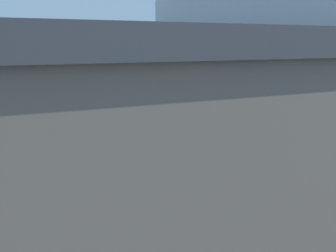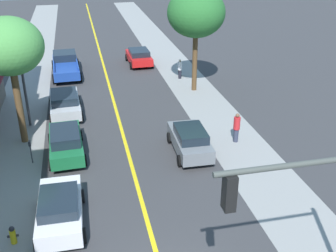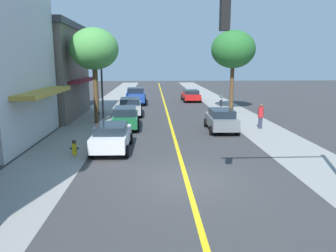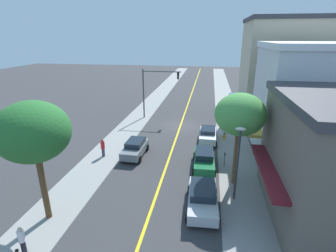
{
  "view_description": "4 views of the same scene",
  "coord_description": "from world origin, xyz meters",
  "px_view_note": "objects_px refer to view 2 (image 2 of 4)",
  "views": [
    {
      "loc": [
        -23.47,
        18.2,
        7.69
      ],
      "look_at": [
        1.12,
        6.17,
        1.82
      ],
      "focal_mm": 41.61,
      "sensor_mm": 36.0,
      "label": 1
    },
    {
      "loc": [
        -2.23,
        -9.79,
        11.27
      ],
      "look_at": [
        1.93,
        8.58,
        2.23
      ],
      "focal_mm": 43.69,
      "sensor_mm": 36.0,
      "label": 2
    },
    {
      "loc": [
        -1.34,
        -12.4,
        4.74
      ],
      "look_at": [
        -0.58,
        3.83,
        1.5
      ],
      "focal_mm": 34.6,
      "sensor_mm": 36.0,
      "label": 3
    },
    {
      "loc": [
        -3.41,
        31.27,
        11.08
      ],
      "look_at": [
        0.7,
        5.89,
        1.96
      ],
      "focal_mm": 27.18,
      "sensor_mm": 36.0,
      "label": 4
    }
  ],
  "objects_px": {
    "fire_hydrant": "(13,235)",
    "parking_meter": "(30,149)",
    "pedestrian_red_shirt": "(237,127)",
    "white_sedan_left_curb": "(60,209)",
    "pedestrian_white_shirt": "(180,68)",
    "street_tree_left_near": "(9,47)",
    "green_sedan_left_curb": "(66,142)",
    "street_tree_right_corner": "(196,13)",
    "red_sedan_right_curb": "(139,56)",
    "street_lamp": "(22,73)",
    "grey_sedan_right_curb": "(190,140)",
    "blue_pickup_truck": "(66,65)",
    "silver_sedan_left_curb": "(65,103)",
    "small_dog": "(180,72)"
  },
  "relations": [
    {
      "from": "white_sedan_left_curb",
      "to": "blue_pickup_truck",
      "type": "relative_size",
      "value": 0.69
    },
    {
      "from": "parking_meter",
      "to": "pedestrian_red_shirt",
      "type": "height_order",
      "value": "pedestrian_red_shirt"
    },
    {
      "from": "small_dog",
      "to": "pedestrian_white_shirt",
      "type": "bearing_deg",
      "value": -16.7
    },
    {
      "from": "red_sedan_right_curb",
      "to": "pedestrian_white_shirt",
      "type": "bearing_deg",
      "value": -151.12
    },
    {
      "from": "white_sedan_left_curb",
      "to": "street_tree_left_near",
      "type": "bearing_deg",
      "value": 15.56
    },
    {
      "from": "pedestrian_white_shirt",
      "to": "grey_sedan_right_curb",
      "type": "bearing_deg",
      "value": 79.41
    },
    {
      "from": "grey_sedan_right_curb",
      "to": "blue_pickup_truck",
      "type": "relative_size",
      "value": 0.69
    },
    {
      "from": "street_tree_left_near",
      "to": "grey_sedan_right_curb",
      "type": "relative_size",
      "value": 1.75
    },
    {
      "from": "street_tree_left_near",
      "to": "street_tree_right_corner",
      "type": "xyz_separation_m",
      "value": [
        12.16,
        6.12,
        0.23
      ]
    },
    {
      "from": "silver_sedan_left_curb",
      "to": "small_dog",
      "type": "relative_size",
      "value": 6.89
    },
    {
      "from": "street_tree_right_corner",
      "to": "street_lamp",
      "type": "relative_size",
      "value": 1.41
    },
    {
      "from": "street_lamp",
      "to": "silver_sedan_left_curb",
      "type": "relative_size",
      "value": 1.18
    },
    {
      "from": "street_tree_left_near",
      "to": "fire_hydrant",
      "type": "xyz_separation_m",
      "value": [
        0.34,
        -9.03,
        -5.25
      ]
    },
    {
      "from": "street_lamp",
      "to": "green_sedan_left_curb",
      "type": "height_order",
      "value": "street_lamp"
    },
    {
      "from": "green_sedan_left_curb",
      "to": "pedestrian_white_shirt",
      "type": "xyz_separation_m",
      "value": [
        9.31,
        11.19,
        0.06
      ]
    },
    {
      "from": "grey_sedan_right_curb",
      "to": "fire_hydrant",
      "type": "bearing_deg",
      "value": 123.57
    },
    {
      "from": "parking_meter",
      "to": "white_sedan_left_curb",
      "type": "bearing_deg",
      "value": -74.19
    },
    {
      "from": "fire_hydrant",
      "to": "blue_pickup_truck",
      "type": "height_order",
      "value": "blue_pickup_truck"
    },
    {
      "from": "fire_hydrant",
      "to": "silver_sedan_left_curb",
      "type": "bearing_deg",
      "value": 80.85
    },
    {
      "from": "pedestrian_white_shirt",
      "to": "blue_pickup_truck",
      "type": "bearing_deg",
      "value": -17.79
    },
    {
      "from": "parking_meter",
      "to": "red_sedan_right_curb",
      "type": "height_order",
      "value": "red_sedan_right_curb"
    },
    {
      "from": "street_tree_left_near",
      "to": "white_sedan_left_curb",
      "type": "bearing_deg",
      "value": -75.17
    },
    {
      "from": "pedestrian_red_shirt",
      "to": "fire_hydrant",
      "type": "bearing_deg",
      "value": -176.05
    },
    {
      "from": "silver_sedan_left_curb",
      "to": "parking_meter",
      "type": "bearing_deg",
      "value": 161.86
    },
    {
      "from": "street_tree_right_corner",
      "to": "small_dog",
      "type": "height_order",
      "value": "street_tree_right_corner"
    },
    {
      "from": "street_tree_left_near",
      "to": "blue_pickup_truck",
      "type": "bearing_deg",
      "value": 78.72
    },
    {
      "from": "parking_meter",
      "to": "grey_sedan_right_curb",
      "type": "distance_m",
      "value": 8.56
    },
    {
      "from": "street_lamp",
      "to": "small_dog",
      "type": "xyz_separation_m",
      "value": [
        11.72,
        7.34,
        -3.13
      ]
    },
    {
      "from": "silver_sedan_left_curb",
      "to": "street_lamp",
      "type": "bearing_deg",
      "value": 118.82
    },
    {
      "from": "fire_hydrant",
      "to": "pedestrian_white_shirt",
      "type": "relative_size",
      "value": 0.49
    },
    {
      "from": "street_tree_left_near",
      "to": "silver_sedan_left_curb",
      "type": "height_order",
      "value": "street_tree_left_near"
    },
    {
      "from": "silver_sedan_left_curb",
      "to": "street_tree_right_corner",
      "type": "bearing_deg",
      "value": -77.88
    },
    {
      "from": "fire_hydrant",
      "to": "parking_meter",
      "type": "height_order",
      "value": "parking_meter"
    },
    {
      "from": "pedestrian_white_shirt",
      "to": "pedestrian_red_shirt",
      "type": "height_order",
      "value": "pedestrian_red_shirt"
    },
    {
      "from": "white_sedan_left_curb",
      "to": "pedestrian_red_shirt",
      "type": "relative_size",
      "value": 2.31
    },
    {
      "from": "small_dog",
      "to": "fire_hydrant",
      "type": "bearing_deg",
      "value": -35.87
    },
    {
      "from": "pedestrian_white_shirt",
      "to": "small_dog",
      "type": "distance_m",
      "value": 0.79
    },
    {
      "from": "red_sedan_right_curb",
      "to": "small_dog",
      "type": "relative_size",
      "value": 6.19
    },
    {
      "from": "street_tree_left_near",
      "to": "pedestrian_white_shirt",
      "type": "distance_m",
      "value": 15.54
    },
    {
      "from": "street_tree_left_near",
      "to": "green_sedan_left_curb",
      "type": "bearing_deg",
      "value": -42.24
    },
    {
      "from": "red_sedan_right_curb",
      "to": "street_tree_right_corner",
      "type": "bearing_deg",
      "value": -158.64
    },
    {
      "from": "street_tree_right_corner",
      "to": "fire_hydrant",
      "type": "relative_size",
      "value": 9.54
    },
    {
      "from": "silver_sedan_left_curb",
      "to": "white_sedan_left_curb",
      "type": "bearing_deg",
      "value": 176.62
    },
    {
      "from": "parking_meter",
      "to": "red_sedan_right_curb",
      "type": "bearing_deg",
      "value": 62.81
    },
    {
      "from": "red_sedan_right_curb",
      "to": "pedestrian_red_shirt",
      "type": "height_order",
      "value": "pedestrian_red_shirt"
    },
    {
      "from": "silver_sedan_left_curb",
      "to": "small_dog",
      "type": "height_order",
      "value": "silver_sedan_left_curb"
    },
    {
      "from": "red_sedan_right_curb",
      "to": "green_sedan_left_curb",
      "type": "xyz_separation_m",
      "value": [
        -6.6,
        -15.89,
        0.05
      ]
    },
    {
      "from": "small_dog",
      "to": "blue_pickup_truck",
      "type": "bearing_deg",
      "value": -109.67
    },
    {
      "from": "street_tree_right_corner",
      "to": "green_sedan_left_curb",
      "type": "relative_size",
      "value": 1.7
    },
    {
      "from": "blue_pickup_truck",
      "to": "red_sedan_right_curb",
      "type": "bearing_deg",
      "value": -79.32
    }
  ]
}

